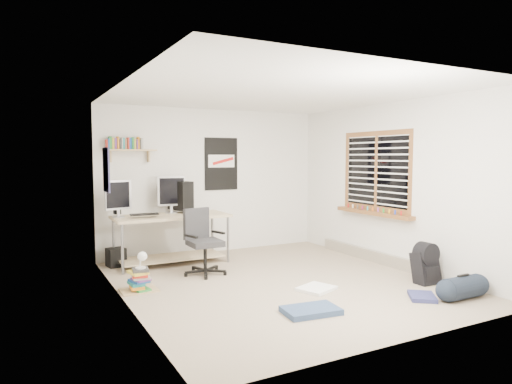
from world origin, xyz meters
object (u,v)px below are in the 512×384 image
desk (172,241)px  duffel_bag (463,287)px  book_stack (139,279)px  backpack (426,268)px  office_chair (205,240)px

desk → duffel_bag: 4.18m
book_stack → duffel_bag: bearing=-32.6°
backpack → book_stack: size_ratio=0.93×
desk → backpack: size_ratio=4.01×
office_chair → backpack: 3.03m
duffel_bag → book_stack: (-3.30, 2.11, 0.01)m
duffel_bag → backpack: bearing=78.0°
desk → backpack: bearing=-60.7°
backpack → book_stack: 3.74m
desk → book_stack: (-0.81, -1.23, -0.22)m
duffel_bag → book_stack: bearing=147.8°
office_chair → book_stack: office_chair is taller
book_stack → backpack: bearing=-22.4°
desk → backpack: 3.75m
office_chair → backpack: size_ratio=2.15×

